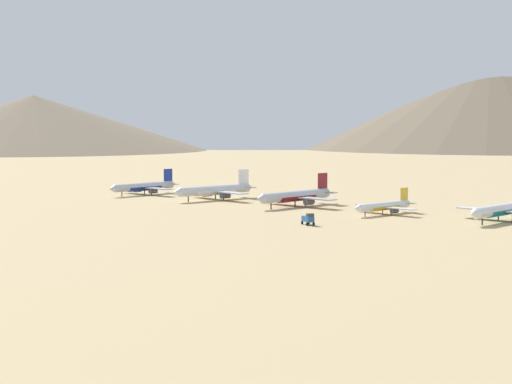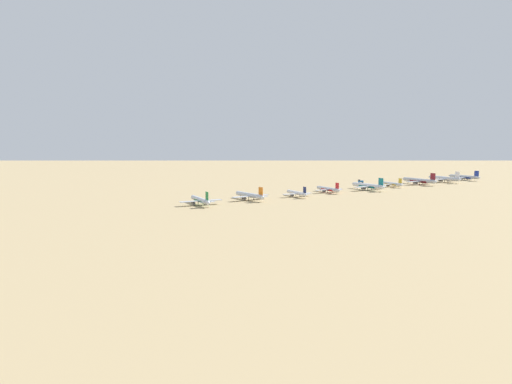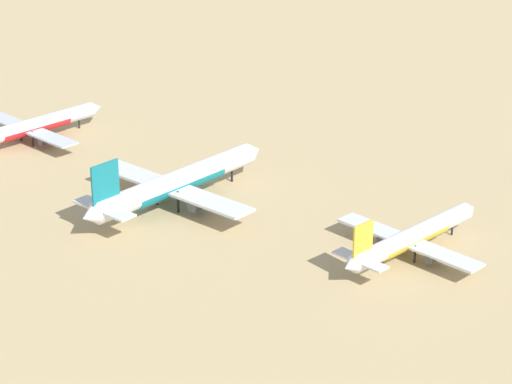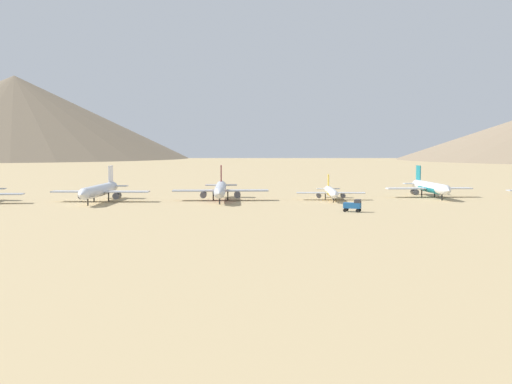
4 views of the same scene
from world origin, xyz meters
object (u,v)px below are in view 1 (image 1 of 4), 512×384
parked_jet_3 (384,206)px  parked_jet_4 (503,210)px  parked_jet_1 (215,190)px  parked_jet_2 (296,196)px  parked_jet_0 (144,187)px  service_truck (308,219)px

parked_jet_3 → parked_jet_4: 41.91m
parked_jet_1 → parked_jet_2: bearing=100.3°
parked_jet_1 → parked_jet_3: bearing=98.9°
parked_jet_0 → parked_jet_1: (-10.03, 40.72, 0.40)m
parked_jet_3 → parked_jet_2: bearing=-82.5°
parked_jet_3 → service_truck: 42.18m
parked_jet_3 → parked_jet_4: size_ratio=0.76×
parked_jet_3 → service_truck: (41.94, 4.45, -0.95)m
parked_jet_4 → parked_jet_3: bearing=-69.8°
parked_jet_2 → service_truck: 58.17m
parked_jet_0 → parked_jet_2: 85.39m
parked_jet_3 → service_truck: bearing=6.1°
parked_jet_1 → parked_jet_4: 125.90m
parked_jet_0 → parked_jet_2: bearing=102.0°
parked_jet_3 → service_truck: size_ratio=5.56×
parked_jet_0 → parked_jet_4: 167.83m
parked_jet_2 → service_truck: (36.58, 45.18, -2.12)m
parked_jet_2 → parked_jet_3: parked_jet_2 is taller
parked_jet_0 → parked_jet_4: bearing=103.0°
parked_jet_1 → service_truck: parked_jet_1 is taller
parked_jet_0 → parked_jet_4: size_ratio=0.95×
parked_jet_1 → parked_jet_2: size_ratio=1.00×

